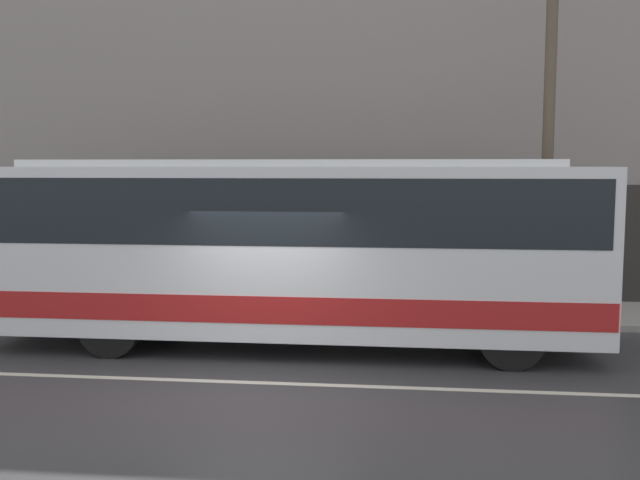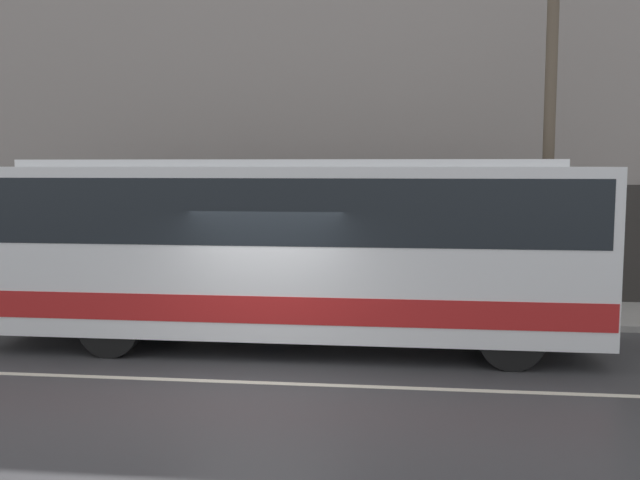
# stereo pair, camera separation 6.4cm
# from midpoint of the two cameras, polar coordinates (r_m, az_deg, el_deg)

# --- Properties ---
(ground_plane) EXTENTS (60.00, 60.00, 0.00)m
(ground_plane) POSITION_cam_midpoint_polar(r_m,az_deg,el_deg) (10.89, -5.42, -11.30)
(ground_plane) COLOR #38383A
(sidewalk) EXTENTS (60.00, 2.63, 0.13)m
(sidewalk) POSITION_cam_midpoint_polar(r_m,az_deg,el_deg) (15.96, -1.49, -5.48)
(sidewalk) COLOR #A09E99
(sidewalk) RESTS_ON ground_plane
(building_facade) EXTENTS (60.00, 0.35, 11.25)m
(building_facade) POSITION_cam_midpoint_polar(r_m,az_deg,el_deg) (17.23, -0.85, 13.28)
(building_facade) COLOR gray
(building_facade) RESTS_ON ground_plane
(lane_stripe) EXTENTS (54.00, 0.14, 0.01)m
(lane_stripe) POSITION_cam_midpoint_polar(r_m,az_deg,el_deg) (10.89, -5.42, -11.28)
(lane_stripe) COLOR beige
(lane_stripe) RESTS_ON ground_plane
(transit_bus) EXTENTS (10.65, 2.50, 3.33)m
(transit_bus) POSITION_cam_midpoint_polar(r_m,az_deg,el_deg) (12.64, -2.52, -0.19)
(transit_bus) COLOR white
(transit_bus) RESTS_ON ground_plane
(utility_pole_near) EXTENTS (0.23, 0.23, 7.33)m
(utility_pole_near) POSITION_cam_midpoint_polar(r_m,az_deg,el_deg) (14.90, 17.67, 7.86)
(utility_pole_near) COLOR brown
(utility_pole_near) RESTS_ON sidewalk
(pedestrian_waiting) EXTENTS (0.36, 0.36, 1.77)m
(pedestrian_waiting) POSITION_cam_midpoint_polar(r_m,az_deg,el_deg) (15.33, -3.87, -2.57)
(pedestrian_waiting) COLOR navy
(pedestrian_waiting) RESTS_ON sidewalk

